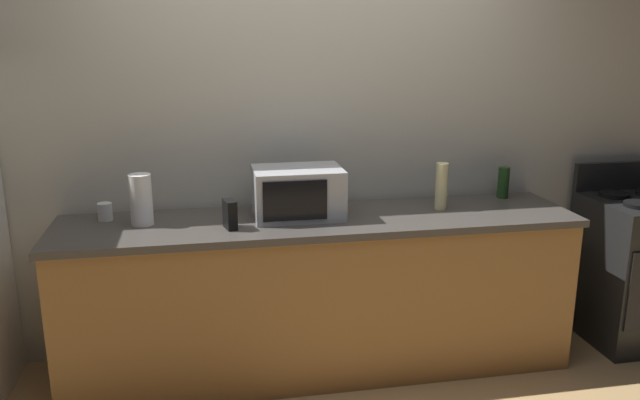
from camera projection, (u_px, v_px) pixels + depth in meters
The scene contains 9 objects.
back_wall at pixel (307, 125), 3.72m from camera, with size 6.40×0.10×2.70m, color beige.
counter_run at pixel (320, 294), 3.56m from camera, with size 2.84×0.64×0.90m.
stove_range at pixel (636, 269), 3.91m from camera, with size 0.60×0.61×1.08m.
microwave at pixel (298, 193), 3.43m from camera, with size 0.48×0.35×0.27m.
paper_towel_roll at pixel (141, 200), 3.29m from camera, with size 0.12×0.12×0.27m, color white.
cordless_phone at pixel (230, 214), 3.23m from camera, with size 0.05×0.11×0.15m, color black.
bottle_wine at pixel (503, 182), 3.84m from camera, with size 0.07×0.07×0.19m, color #1E3F19.
bottle_hand_soap at pixel (442, 186), 3.58m from camera, with size 0.07×0.07×0.27m, color beige.
mug_white at pixel (105, 212), 3.38m from camera, with size 0.08×0.08×0.10m, color white.
Camera 1 is at (-0.61, -2.85, 1.87)m, focal length 35.43 mm.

